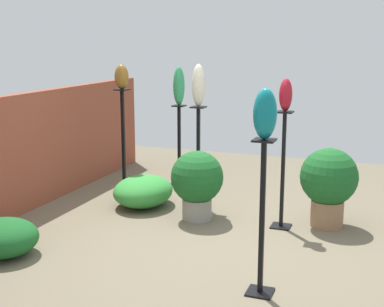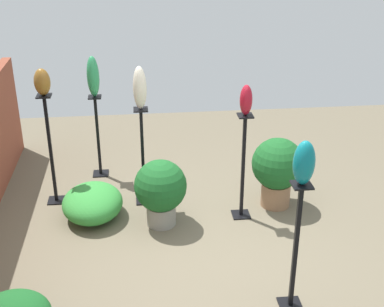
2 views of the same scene
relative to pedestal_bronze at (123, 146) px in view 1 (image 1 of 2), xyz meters
The scene contains 16 objects.
ground_plane 2.00m from the pedestal_bronze, 127.89° to the right, with size 8.00×8.00×0.00m, color #6B604C.
brick_wall_back 1.38m from the pedestal_bronze, 148.19° to the left, with size 5.60×0.12×1.34m, color brown.
pedestal_bronze is the anchor object (origin of this frame).
pedestal_teal 3.09m from the pedestal_bronze, 132.56° to the right, with size 0.20×0.20×1.21m.
pedestal_ivory 1.05m from the pedestal_bronze, 96.40° to the right, with size 0.20×0.20×1.17m.
pedestal_jade 0.83m from the pedestal_bronze, 36.99° to the right, with size 0.20×0.20×1.07m.
pedestal_ruby 2.20m from the pedestal_bronze, 104.61° to the right, with size 0.20×0.20×1.22m.
art_vase_bronze 0.87m from the pedestal_bronze, 90.00° to the right, with size 0.16×0.18×0.30m, color brown.
art_vase_teal 3.19m from the pedestal_bronze, 132.56° to the right, with size 0.16×0.17×0.37m, color #0F727A.
art_vase_ivory 1.32m from the pedestal_bronze, 96.40° to the right, with size 0.15×0.15×0.48m, color beige.
art_vase_jade 1.09m from the pedestal_bronze, 36.99° to the right, with size 0.16×0.15×0.51m, color #2D9356.
art_vase_ruby 2.33m from the pedestal_bronze, 104.61° to the right, with size 0.14×0.13×0.33m, color maroon.
potted_plant_front_left 2.60m from the pedestal_bronze, 98.02° to the right, with size 0.60×0.60×0.84m.
potted_plant_walkway_edge 1.38m from the pedestal_bronze, 117.42° to the right, with size 0.57×0.57×0.76m.
foliage_bed_east 0.75m from the pedestal_bronze, 131.37° to the right, with size 0.80×0.67×0.36m, color #338C38.
foliage_bed_center 2.24m from the pedestal_bronze, behind, with size 0.60×0.63×0.34m, color #195923.
Camera 1 is at (-4.69, -1.63, 1.93)m, focal length 50.00 mm.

